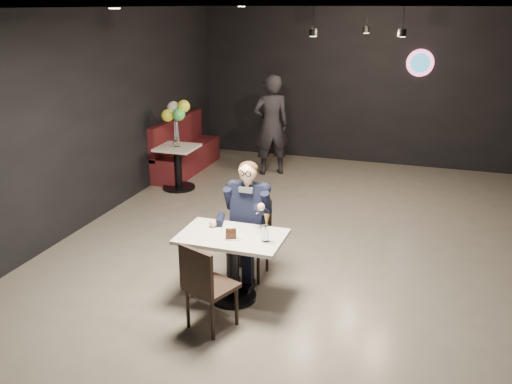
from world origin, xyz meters
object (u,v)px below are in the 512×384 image
(sundae_glass, at_px, (265,233))
(passerby, at_px, (271,125))
(side_table, at_px, (178,166))
(chair_near, at_px, (212,285))
(booth_bench, at_px, (187,145))
(balloon_vase, at_px, (177,142))
(chair_far, at_px, (249,240))
(main_table, at_px, (232,267))
(seated_man, at_px, (249,219))

(sundae_glass, bearing_deg, passerby, 106.03)
(side_table, bearing_deg, sundae_glass, -51.42)
(chair_near, bearing_deg, booth_bench, 139.20)
(sundae_glass, height_order, balloon_vase, sundae_glass)
(chair_far, bearing_deg, side_table, 129.76)
(chair_far, relative_size, chair_near, 1.00)
(main_table, relative_size, balloon_vase, 7.16)
(chair_near, xyz_separation_m, balloon_vase, (-2.19, 3.76, 0.37))
(chair_near, distance_m, booth_bench, 5.37)
(main_table, relative_size, sundae_glass, 6.35)
(seated_man, height_order, balloon_vase, seated_man)
(seated_man, bearing_deg, passerby, 103.19)
(booth_bench, xyz_separation_m, side_table, (0.30, -1.00, -0.11))
(seated_man, relative_size, side_table, 1.79)
(chair_far, xyz_separation_m, passerby, (-0.93, 3.98, 0.47))
(chair_near, height_order, balloon_vase, chair_near)
(sundae_glass, bearing_deg, chair_far, 122.81)
(chair_far, height_order, seated_man, seated_man)
(chair_near, relative_size, booth_bench, 0.45)
(side_table, bearing_deg, booth_bench, 106.70)
(chair_near, xyz_separation_m, booth_bench, (-2.49, 4.76, 0.05))
(balloon_vase, bearing_deg, main_table, -55.45)
(chair_far, xyz_separation_m, seated_man, (0.00, 0.00, 0.26))
(seated_man, height_order, passerby, passerby)
(booth_bench, bearing_deg, sundae_glass, -55.78)
(main_table, xyz_separation_m, side_table, (-2.19, 3.19, 0.03))
(passerby, bearing_deg, side_table, 15.97)
(seated_man, relative_size, booth_bench, 0.71)
(chair_near, relative_size, passerby, 0.50)
(seated_man, xyz_separation_m, booth_bench, (-2.49, 3.64, -0.21))
(main_table, bearing_deg, booth_bench, 120.78)
(chair_near, relative_size, side_table, 1.14)
(chair_far, distance_m, sundae_glass, 0.80)
(booth_bench, bearing_deg, seated_man, -55.56)
(chair_far, xyz_separation_m, sundae_glass, (0.38, -0.59, 0.38))
(main_table, distance_m, booth_bench, 4.88)
(seated_man, bearing_deg, main_table, -90.00)
(chair_near, bearing_deg, side_table, 141.82)
(chair_near, distance_m, sundae_glass, 0.75)
(main_table, distance_m, passerby, 4.66)
(side_table, xyz_separation_m, balloon_vase, (0.00, 0.00, 0.42))
(sundae_glass, xyz_separation_m, booth_bench, (-2.88, 4.23, -0.33))
(chair_far, height_order, side_table, chair_far)
(chair_near, bearing_deg, main_table, 111.52)
(sundae_glass, distance_m, booth_bench, 5.12)
(side_table, relative_size, passerby, 0.43)
(chair_far, relative_size, passerby, 0.50)
(chair_far, distance_m, balloon_vase, 3.45)
(main_table, height_order, chair_near, chair_near)
(main_table, relative_size, seated_man, 0.76)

